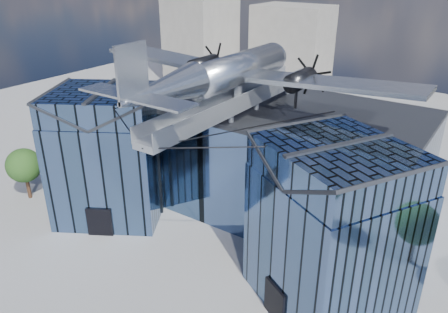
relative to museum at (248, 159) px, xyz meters
The scene contains 5 objects.
ground_plane 8.03m from the museum, 90.00° to the right, with size 120.00×120.00×0.00m, color gray.
museum is the anchor object (origin of this frame).
bg_towers 44.92m from the museum, 88.14° to the left, with size 77.00×24.50×26.00m.
tree_plaza_w 21.91m from the museum, 153.01° to the right, with size 4.02×4.02×5.25m.
tree_side_w 32.09m from the museum, 169.48° to the left, with size 3.87×3.87×6.02m.
Camera 1 is at (18.23, -24.70, 21.79)m, focal length 35.00 mm.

